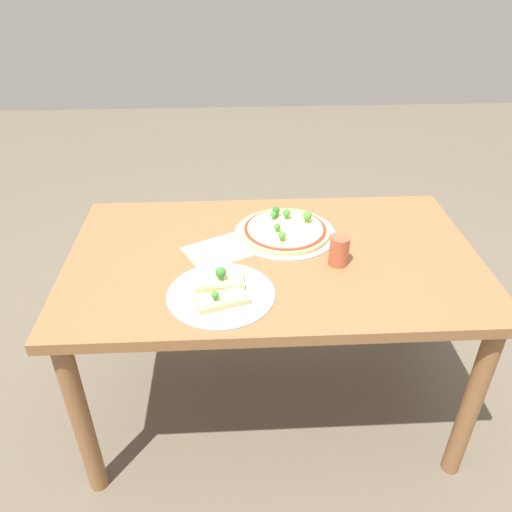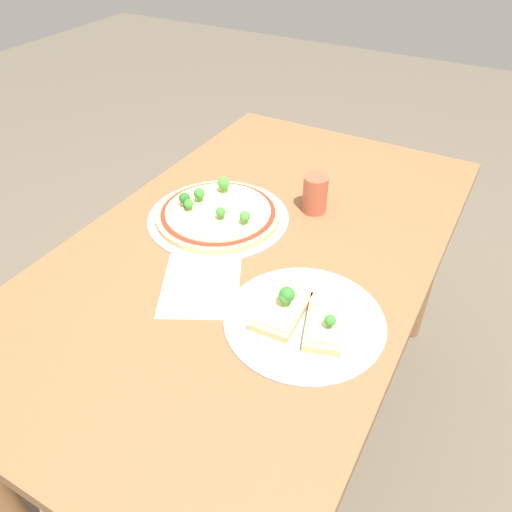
{
  "view_description": "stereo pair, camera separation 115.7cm",
  "coord_description": "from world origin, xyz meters",
  "px_view_note": "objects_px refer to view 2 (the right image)",
  "views": [
    {
      "loc": [
        -0.13,
        -1.37,
        1.59
      ],
      "look_at": [
        -0.06,
        -0.04,
        0.72
      ],
      "focal_mm": 35.0,
      "sensor_mm": 36.0,
      "label": 1
    },
    {
      "loc": [
        -0.82,
        -0.46,
        1.41
      ],
      "look_at": [
        -0.06,
        -0.04,
        0.72
      ],
      "focal_mm": 35.0,
      "sensor_mm": 36.0,
      "label": 2
    }
  ],
  "objects_px": {
    "dining_table": "(254,273)",
    "pizza_tray_whole": "(218,213)",
    "drinking_cup": "(315,194)",
    "pizza_tray_slice": "(302,316)"
  },
  "relations": [
    {
      "from": "dining_table",
      "to": "pizza_tray_whole",
      "type": "bearing_deg",
      "value": 68.41
    },
    {
      "from": "dining_table",
      "to": "drinking_cup",
      "type": "relative_size",
      "value": 13.78
    },
    {
      "from": "dining_table",
      "to": "pizza_tray_whole",
      "type": "distance_m",
      "value": 0.18
    },
    {
      "from": "drinking_cup",
      "to": "dining_table",
      "type": "bearing_deg",
      "value": 162.46
    },
    {
      "from": "dining_table",
      "to": "pizza_tray_whole",
      "type": "height_order",
      "value": "pizza_tray_whole"
    },
    {
      "from": "dining_table",
      "to": "drinking_cup",
      "type": "height_order",
      "value": "drinking_cup"
    },
    {
      "from": "pizza_tray_whole",
      "to": "pizza_tray_slice",
      "type": "bearing_deg",
      "value": -123.55
    },
    {
      "from": "dining_table",
      "to": "pizza_tray_slice",
      "type": "distance_m",
      "value": 0.28
    },
    {
      "from": "pizza_tray_slice",
      "to": "dining_table",
      "type": "bearing_deg",
      "value": 49.99
    },
    {
      "from": "pizza_tray_whole",
      "to": "drinking_cup",
      "type": "distance_m",
      "value": 0.25
    }
  ]
}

